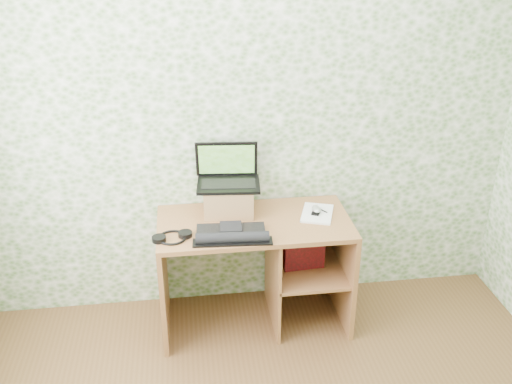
{
  "coord_description": "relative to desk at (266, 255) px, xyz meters",
  "views": [
    {
      "loc": [
        -0.4,
        -1.64,
        2.44
      ],
      "look_at": [
        0.0,
        1.39,
        0.98
      ],
      "focal_mm": 40.0,
      "sensor_mm": 36.0,
      "label": 1
    }
  ],
  "objects": [
    {
      "name": "pen",
      "position": [
        0.36,
        0.05,
        0.28
      ],
      "size": [
        0.07,
        0.11,
        0.01
      ],
      "primitive_type": "cylinder",
      "rotation": [
        1.57,
        0.0,
        0.56
      ],
      "color": "black",
      "rests_on": "notepad"
    },
    {
      "name": "red_box",
      "position": [
        0.24,
        -0.03,
        0.07
      ],
      "size": [
        0.27,
        0.1,
        0.32
      ],
      "primitive_type": "cube",
      "rotation": [
        0.0,
        0.0,
        0.07
      ],
      "color": "maroon",
      "rests_on": "desk"
    },
    {
      "name": "notepad",
      "position": [
        0.33,
        0.01,
        0.28
      ],
      "size": [
        0.26,
        0.31,
        0.01
      ],
      "primitive_type": "cube",
      "rotation": [
        0.0,
        0.0,
        -0.33
      ],
      "color": "white",
      "rests_on": "desk"
    },
    {
      "name": "desk",
      "position": [
        0.0,
        0.0,
        0.0
      ],
      "size": [
        1.2,
        0.6,
        0.75
      ],
      "color": "brown",
      "rests_on": "floor"
    },
    {
      "name": "mouse",
      "position": [
        0.32,
        0.01,
        0.3
      ],
      "size": [
        0.09,
        0.11,
        0.03
      ],
      "primitive_type": "ellipsoid",
      "rotation": [
        0.0,
        0.0,
        -0.45
      ],
      "color": "#BDBDC0",
      "rests_on": "notepad"
    },
    {
      "name": "keyboard",
      "position": [
        -0.24,
        -0.21,
        0.29
      ],
      "size": [
        0.47,
        0.26,
        0.06
      ],
      "rotation": [
        0.0,
        0.0,
        -0.07
      ],
      "color": "black",
      "rests_on": "desk"
    },
    {
      "name": "headphones",
      "position": [
        -0.58,
        -0.18,
        0.28
      ],
      "size": [
        0.24,
        0.2,
        0.03
      ],
      "rotation": [
        0.0,
        0.0,
        0.22
      ],
      "color": "black",
      "rests_on": "desk"
    },
    {
      "name": "laptop",
      "position": [
        -0.22,
        0.16,
        0.51
      ],
      "size": [
        0.41,
        0.31,
        0.26
      ],
      "rotation": [
        0.0,
        0.0,
        -0.09
      ],
      "color": "black",
      "rests_on": "riser"
    },
    {
      "name": "riser",
      "position": [
        -0.22,
        0.12,
        0.36
      ],
      "size": [
        0.33,
        0.28,
        0.18
      ],
      "primitive_type": "cube",
      "rotation": [
        0.0,
        0.0,
        -0.09
      ],
      "color": "#936542",
      "rests_on": "desk"
    },
    {
      "name": "wall_back",
      "position": [
        -0.08,
        0.28,
        0.82
      ],
      "size": [
        3.5,
        0.0,
        3.5
      ],
      "primitive_type": "plane",
      "rotation": [
        1.57,
        0.0,
        0.0
      ],
      "color": "silver",
      "rests_on": "ground"
    }
  ]
}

